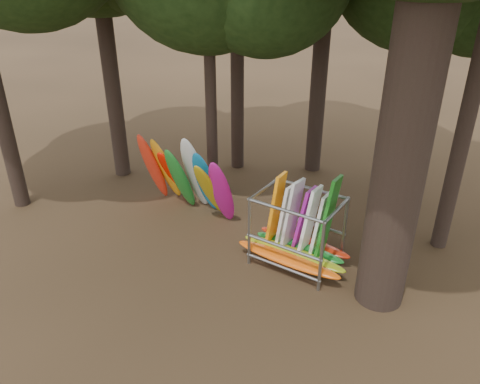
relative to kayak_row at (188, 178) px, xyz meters
The scene contains 3 objects.
ground 2.76m from the kayak_row, 40.83° to the right, with size 120.00×120.00×0.00m, color #47331E.
kayak_row is the anchor object (origin of this frame).
storage_rack 4.48m from the kayak_row, ahead, with size 3.19×1.56×2.88m.
Camera 1 is at (7.35, -9.12, 7.96)m, focal length 35.00 mm.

